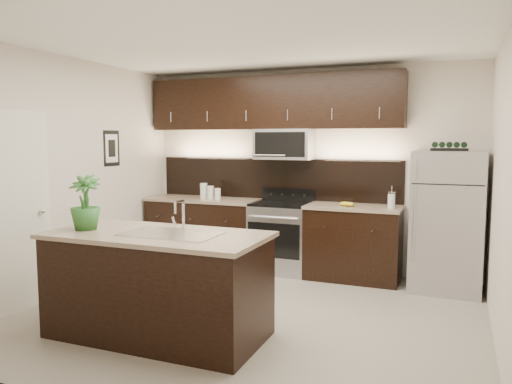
% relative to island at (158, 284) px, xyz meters
% --- Properties ---
extents(ground, '(4.50, 4.50, 0.00)m').
position_rel_island_xyz_m(ground, '(0.55, 0.81, -0.47)').
color(ground, gray).
rests_on(ground, ground).
extents(room_walls, '(4.52, 4.02, 2.71)m').
position_rel_island_xyz_m(room_walls, '(0.44, 0.77, 1.22)').
color(room_walls, beige).
rests_on(room_walls, ground).
extents(counter_run, '(3.51, 0.65, 0.94)m').
position_rel_island_xyz_m(counter_run, '(0.10, 2.50, -0.00)').
color(counter_run, black).
rests_on(counter_run, ground).
extents(upper_fixtures, '(3.49, 0.40, 1.66)m').
position_rel_island_xyz_m(upper_fixtures, '(0.12, 2.65, 1.67)').
color(upper_fixtures, black).
rests_on(upper_fixtures, counter_run).
extents(island, '(1.96, 0.96, 0.94)m').
position_rel_island_xyz_m(island, '(0.00, 0.00, 0.00)').
color(island, black).
rests_on(island, ground).
extents(sink_faucet, '(0.84, 0.50, 0.28)m').
position_rel_island_xyz_m(sink_faucet, '(0.15, 0.01, 0.48)').
color(sink_faucet, silver).
rests_on(sink_faucet, island).
extents(refrigerator, '(0.79, 0.71, 1.63)m').
position_rel_island_xyz_m(refrigerator, '(2.35, 2.44, 0.35)').
color(refrigerator, '#B2B2B7').
rests_on(refrigerator, ground).
extents(wine_rack, '(0.40, 0.25, 0.10)m').
position_rel_island_xyz_m(wine_rack, '(2.35, 2.44, 1.21)').
color(wine_rack, black).
rests_on(wine_rack, refrigerator).
extents(plant, '(0.37, 0.37, 0.50)m').
position_rel_island_xyz_m(plant, '(-0.70, -0.10, 0.72)').
color(plant, '#296227').
rests_on(plant, island).
extents(canisters, '(0.32, 0.13, 0.22)m').
position_rel_island_xyz_m(canisters, '(-0.75, 2.44, 0.56)').
color(canisters, silver).
rests_on(canisters, counter_run).
extents(french_press, '(0.09, 0.09, 0.26)m').
position_rel_island_xyz_m(french_press, '(1.72, 2.45, 0.56)').
color(french_press, silver).
rests_on(french_press, counter_run).
extents(bananas, '(0.23, 0.20, 0.06)m').
position_rel_island_xyz_m(bananas, '(1.16, 2.42, 0.50)').
color(bananas, gold).
rests_on(bananas, counter_run).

